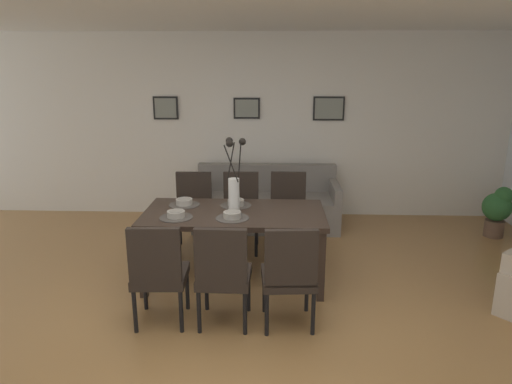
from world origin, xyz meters
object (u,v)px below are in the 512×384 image
Objects in this scene: dining_chair_near_right at (193,208)px; dining_chair_far_right at (241,208)px; centerpiece_vase at (234,184)px; framed_picture_right at (329,109)px; dining_chair_mid_right at (288,208)px; bowl_near_left at (176,214)px; framed_picture_left at (166,108)px; bowl_near_right at (184,201)px; potted_plant at (497,209)px; sofa at (266,205)px; dining_chair_near_left at (158,270)px; dining_chair_far_left at (223,271)px; dining_table at (234,219)px; framed_picture_center at (247,108)px; bowl_far_left at (232,214)px; dining_chair_mid_left at (289,272)px; bowl_far_right at (236,202)px.

dining_chair_far_right is (0.57, 0.03, 0.00)m from dining_chair_near_right.
centerpiece_vase is 2.55m from framed_picture_right.
dining_chair_mid_right reaches higher than bowl_near_left.
framed_picture_left is (-0.61, 2.42, 0.78)m from bowl_near_left.
dining_chair_near_right is 5.41× the size of bowl_near_right.
centerpiece_vase is 0.63m from bowl_near_right.
centerpiece_vase is 1.10× the size of potted_plant.
sofa is at bearing 107.92° from dining_chair_mid_right.
dining_chair_near_left is 1.00× the size of dining_chair_far_left.
framed_picture_left is (-0.61, 2.01, 0.78)m from bowl_near_right.
sofa is 4.45× the size of framed_picture_right.
dining_table is 4.85× the size of framed_picture_center.
bowl_far_left reaches higher than potted_plant.
dining_chair_mid_left is 1.78m from dining_chair_mid_right.
potted_plant is (3.28, 2.27, -0.14)m from dining_chair_far_left.
potted_plant is (3.80, 1.17, -0.41)m from bowl_near_right.
framed_picture_right is 2.56m from potted_plant.
bowl_far_left is at bearing -154.01° from potted_plant.
dining_chair_near_left and dining_chair_far_right have the same top height.
framed_picture_left is at bearing 118.47° from dining_chair_mid_left.
dining_chair_mid_right is 1.78m from framed_picture_center.
dining_chair_far_right is 2.60× the size of framed_picture_left.
dining_chair_near_right is 0.69m from bowl_near_right.
dining_chair_mid_right reaches higher than dining_table.
bowl_near_right is 0.46× the size of framed_picture_center.
bowl_far_right is 0.46× the size of framed_picture_center.
dining_chair_near_left is 0.73m from bowl_near_left.
bowl_near_right and bowl_far_right have the same top height.
dining_chair_near_right is 2.05m from dining_chair_mid_left.
potted_plant is (2.97, -0.35, 0.09)m from sofa.
centerpiece_vase is at bearing 89.75° from bowl_far_left.
centerpiece_vase is 2.28m from framed_picture_center.
framed_picture_right is 0.65× the size of potted_plant.
potted_plant is at bearing -10.67° from framed_picture_left.
bowl_far_left is 2.02m from sofa.
bowl_near_right is 1.00× the size of bowl_far_right.
dining_table is 1.96× the size of dining_chair_mid_right.
bowl_far_left is at bearing -115.49° from framed_picture_right.
bowl_near_right is at bearing 90.00° from bowl_near_left.
dining_chair_far_left is 0.55m from dining_chair_mid_left.
dining_chair_near_left is 2.10× the size of framed_picture_right.
centerpiece_vase reaches higher than bowl_far_right.
potted_plant is at bearing 8.91° from dining_chair_far_right.
dining_chair_mid_left is 3.32m from framed_picture_center.
dining_chair_far_left and dining_chair_mid_right have the same top height.
bowl_near_right reaches higher than dining_table.
dining_chair_far_right is at bearing 63.35° from bowl_near_left.
bowl_far_left is (0.56, 0.68, 0.27)m from dining_chair_near_left.
centerpiece_vase is at bearing -122.35° from dining_chair_mid_right.
dining_chair_mid_left is 5.41× the size of bowl_near_left.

